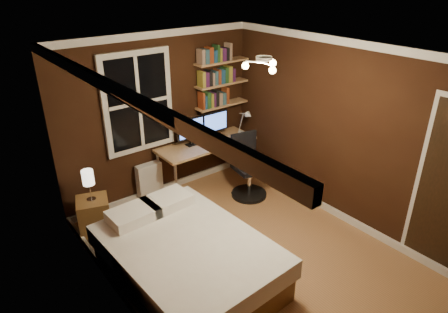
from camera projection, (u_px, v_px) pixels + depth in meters
floor at (250, 255)px, 5.03m from camera, size 4.20×4.20×0.00m
wall_back at (160, 117)px, 5.98m from camera, size 3.20×0.04×2.50m
wall_left at (121, 216)px, 3.60m from camera, size 0.04×4.20×2.50m
wall_right at (342, 134)px, 5.37m from camera, size 0.04×4.20×2.50m
ceiling at (257, 54)px, 3.95m from camera, size 3.20×4.20×0.02m
window at (138, 102)px, 5.64m from camera, size 1.06×0.06×1.46m
ceiling_fixture at (264, 66)px, 3.92m from camera, size 0.44×0.44×0.18m
bookshelf_lower at (222, 105)px, 6.50m from camera, size 0.92×0.22×0.03m
books_row_lower at (222, 97)px, 6.44m from camera, size 0.54×0.16×0.23m
bookshelf_middle at (222, 84)px, 6.35m from camera, size 0.92×0.22×0.03m
books_row_middle at (222, 76)px, 6.29m from camera, size 0.60×0.16×0.23m
bookshelf_upper at (222, 62)px, 6.19m from camera, size 0.92×0.22×0.03m
books_row_upper at (222, 53)px, 6.14m from camera, size 0.54×0.16×0.23m
bed at (187, 259)px, 4.51m from camera, size 1.55×2.09×0.69m
nightstand at (94, 216)px, 5.37m from camera, size 0.51×0.51×0.51m
bedside_lamp at (89, 185)px, 5.16m from camera, size 0.15×0.15×0.44m
radiator at (150, 181)px, 6.14m from camera, size 0.39×0.14×0.59m
desk at (207, 146)px, 6.33m from camera, size 1.61×0.60×0.76m
monitor_left at (191, 132)px, 6.14m from camera, size 0.48×0.12×0.45m
monitor_right at (215, 125)px, 6.40m from camera, size 0.48×0.12×0.45m
desk_lamp at (244, 122)px, 6.55m from camera, size 0.14×0.32×0.44m
office_chair at (248, 173)px, 6.21m from camera, size 0.55×0.55×1.01m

